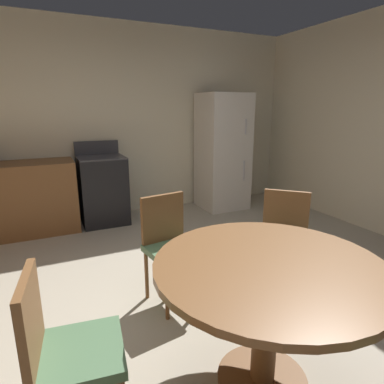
% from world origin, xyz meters
% --- Properties ---
extents(ground_plane, '(14.00, 14.00, 0.00)m').
position_xyz_m(ground_plane, '(0.00, 0.00, 0.00)').
color(ground_plane, '#A89E89').
extents(wall_back, '(5.92, 0.12, 2.70)m').
position_xyz_m(wall_back, '(0.00, 2.88, 1.35)').
color(wall_back, beige).
rests_on(wall_back, ground).
extents(oven_range, '(0.60, 0.60, 1.10)m').
position_xyz_m(oven_range, '(-0.26, 2.48, 0.47)').
color(oven_range, black).
rests_on(oven_range, ground).
extents(refrigerator, '(0.68, 0.68, 1.76)m').
position_xyz_m(refrigerator, '(1.58, 2.42, 0.88)').
color(refrigerator, silver).
rests_on(refrigerator, ground).
extents(dining_table, '(1.23, 1.23, 0.76)m').
position_xyz_m(dining_table, '(0.06, -0.69, 0.61)').
color(dining_table, brown).
rests_on(dining_table, ground).
extents(chair_northeast, '(0.57, 0.57, 0.87)m').
position_xyz_m(chair_northeast, '(0.80, 0.05, 0.50)').
color(chair_northeast, brown).
rests_on(chair_northeast, ground).
extents(chair_west, '(0.45, 0.45, 0.87)m').
position_xyz_m(chair_west, '(-0.97, -0.56, 0.50)').
color(chair_west, brown).
rests_on(chair_west, ground).
extents(chair_north, '(0.46, 0.46, 0.87)m').
position_xyz_m(chair_north, '(-0.10, 0.34, 0.50)').
color(chair_north, brown).
rests_on(chair_north, ground).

